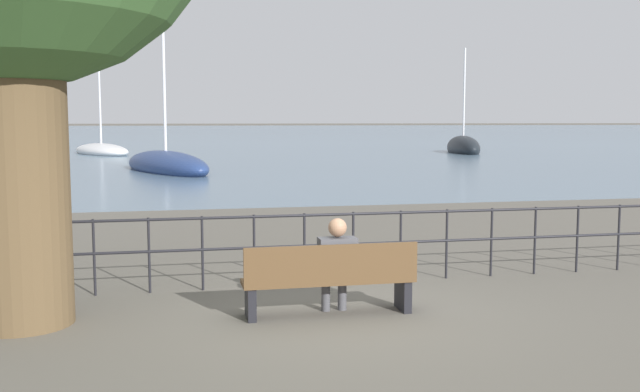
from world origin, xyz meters
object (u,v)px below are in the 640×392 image
(seated_person_left, at_px, (337,261))
(sailboat_0, at_px, (101,151))
(park_bench, at_px, (330,280))
(sailboat_4, at_px, (463,148))
(harbor_lighthouse, at_px, (1,60))
(sailboat_1, at_px, (166,165))

(seated_person_left, bearing_deg, sailboat_0, 98.57)
(park_bench, relative_size, sailboat_4, 0.26)
(seated_person_left, distance_m, sailboat_4, 44.68)
(seated_person_left, height_order, harbor_lighthouse, harbor_lighthouse)
(sailboat_0, distance_m, sailboat_4, 25.89)
(seated_person_left, height_order, sailboat_0, sailboat_0)
(sailboat_1, bearing_deg, sailboat_4, 14.61)
(sailboat_1, height_order, sailboat_4, sailboat_1)
(park_bench, distance_m, sailboat_0, 44.24)
(park_bench, height_order, sailboat_1, sailboat_1)
(seated_person_left, relative_size, sailboat_1, 0.14)
(sailboat_4, bearing_deg, sailboat_1, -133.32)
(park_bench, relative_size, sailboat_1, 0.24)
(seated_person_left, distance_m, harbor_lighthouse, 107.59)
(park_bench, xyz_separation_m, harbor_lighthouse, (-25.45, 104.07, 10.64))
(sailboat_0, xyz_separation_m, sailboat_1, (4.47, -18.29, 0.06))
(sailboat_0, height_order, harbor_lighthouse, harbor_lighthouse)
(park_bench, height_order, harbor_lighthouse, harbor_lighthouse)
(sailboat_1, xyz_separation_m, sailboat_4, (21.21, 15.01, 0.08))
(harbor_lighthouse, bearing_deg, sailboat_4, -54.93)
(seated_person_left, relative_size, sailboat_4, 0.15)
(seated_person_left, distance_m, sailboat_0, 44.17)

